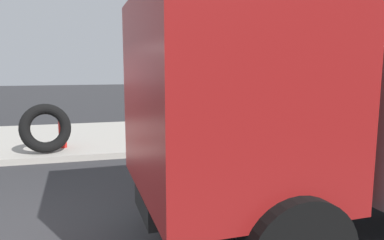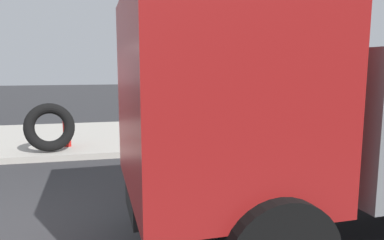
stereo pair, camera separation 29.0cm
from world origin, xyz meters
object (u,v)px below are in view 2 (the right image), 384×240
Objects in this scene: fire_hydrant at (67,128)px; loose_tire at (50,127)px; dump_truck_gray at (379,113)px; stop_sign at (186,90)px.

loose_tire is at bearing -122.94° from fire_hydrant.
fire_hydrant is 0.76× the size of loose_tire.
fire_hydrant is 0.62m from loose_tire.
dump_truck_gray is at bearing -46.15° from loose_tire.
stop_sign is (3.43, 0.24, 0.85)m from loose_tire.
stop_sign is at bearing -4.93° from fire_hydrant.
stop_sign is at bearing 105.47° from dump_truck_gray.
fire_hydrant is 7.33m from dump_truck_gray.
loose_tire is at bearing -175.92° from stop_sign.
dump_truck_gray reaches higher than fire_hydrant.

